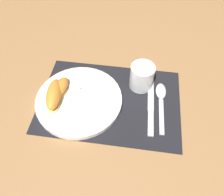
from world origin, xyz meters
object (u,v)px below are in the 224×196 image
Objects in this scene: spoon at (161,97)px; fork at (80,92)px; citrus_wedge_1 at (54,95)px; citrus_wedge_0 at (59,89)px; juice_glass at (142,78)px; knife at (151,106)px; plate at (79,100)px.

spoon is 0.26m from fork.
fork is 0.08m from citrus_wedge_1.
fork is at bearing 7.78° from citrus_wedge_0.
juice_glass is 0.39× the size of knife.
juice_glass is 0.53× the size of fork.
juice_glass is at bearing 26.79° from plate.
knife is 0.05m from spoon.
citrus_wedge_0 is 0.80× the size of citrus_wedge_1.
knife is (0.23, 0.01, -0.01)m from plate.
citrus_wedge_1 reaches higher than plate.
fork is 1.26× the size of citrus_wedge_1.
juice_glass is 0.10m from knife.
plate is 2.70× the size of citrus_wedge_0.
juice_glass is at bearing 17.47° from citrus_wedge_0.
fork reaches higher than knife.
plate is 0.08m from citrus_wedge_1.
knife is at bearing -1.06° from citrus_wedge_0.
citrus_wedge_1 is (-0.33, -0.06, 0.03)m from spoon.
spoon is 0.34m from citrus_wedge_1.
plate is 2.16× the size of citrus_wedge_1.
citrus_wedge_1 is at bearing -158.07° from juice_glass.
knife is 2.17× the size of citrus_wedge_0.
spoon is at bearing 5.88° from citrus_wedge_0.
fork is (-0.26, -0.02, 0.01)m from spoon.
fork is (-0.19, -0.07, -0.02)m from juice_glass.
plate is 0.26m from spoon.
spoon is (0.07, -0.05, -0.03)m from juice_glass.
citrus_wedge_0 is 0.03m from citrus_wedge_1.
citrus_wedge_0 reaches higher than spoon.
juice_glass reaches higher than knife.
citrus_wedge_0 is (-0.32, -0.03, 0.03)m from spoon.
citrus_wedge_1 is at bearing -172.11° from plate.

